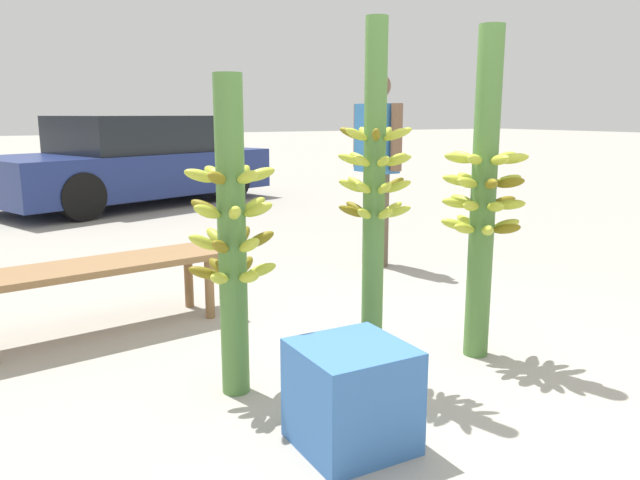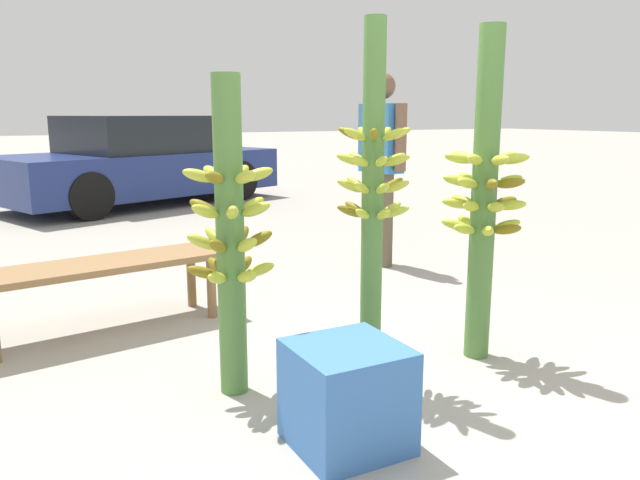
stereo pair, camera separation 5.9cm
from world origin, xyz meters
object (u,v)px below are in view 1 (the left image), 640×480
object	(u,v)px
banana_stalk_left	(232,236)
banana_stalk_right	(483,196)
vendor_person	(377,152)
market_bench	(100,272)
banana_stalk_center	(375,201)
produce_crate	(351,396)
parked_car	(133,162)

from	to	relation	value
banana_stalk_left	banana_stalk_right	xyz separation A→B (m)	(1.33, -0.20, 0.12)
banana_stalk_right	vendor_person	world-z (taller)	banana_stalk_right
market_bench	banana_stalk_left	bearing A→B (deg)	-79.58
banana_stalk_center	produce_crate	distance (m)	0.93
vendor_person	market_bench	bearing A→B (deg)	-79.76
vendor_person	market_bench	xyz separation A→B (m)	(-2.42, -0.65, -0.61)
banana_stalk_left	market_bench	world-z (taller)	banana_stalk_left
banana_stalk_left	market_bench	bearing A→B (deg)	108.80
banana_stalk_left	banana_stalk_right	world-z (taller)	banana_stalk_right
produce_crate	banana_stalk_right	bearing A→B (deg)	23.60
banana_stalk_left	produce_crate	distance (m)	0.91
produce_crate	banana_stalk_left	bearing A→B (deg)	107.80
banana_stalk_right	parked_car	size ratio (longest dim) A/B	0.41
banana_stalk_right	parked_car	distance (m)	6.87
market_bench	banana_stalk_right	bearing A→B (deg)	-46.78
banana_stalk_left	banana_stalk_right	distance (m)	1.35
market_bench	parked_car	bearing A→B (deg)	66.92
banana_stalk_left	banana_stalk_right	size ratio (longest dim) A/B	0.85
parked_car	banana_stalk_right	bearing A→B (deg)	161.95
vendor_person	produce_crate	size ratio (longest dim) A/B	3.91
banana_stalk_center	produce_crate	size ratio (longest dim) A/B	4.12
banana_stalk_center	vendor_person	xyz separation A→B (m)	(1.40, 2.04, 0.08)
vendor_person	produce_crate	xyz separation A→B (m)	(-1.81, -2.51, -0.78)
market_bench	parked_car	xyz separation A→B (m)	(1.44, 5.49, 0.24)
banana_stalk_right	market_bench	bearing A→B (deg)	141.60
banana_stalk_left	banana_stalk_center	world-z (taller)	banana_stalk_center
vendor_person	produce_crate	bearing A→B (deg)	-40.58
parked_car	banana_stalk_left	bearing A→B (deg)	150.62
vendor_person	parked_car	xyz separation A→B (m)	(-0.99, 4.83, -0.37)
vendor_person	market_bench	world-z (taller)	vendor_person
banana_stalk_center	banana_stalk_right	bearing A→B (deg)	1.49
parked_car	banana_stalk_center	bearing A→B (deg)	156.10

